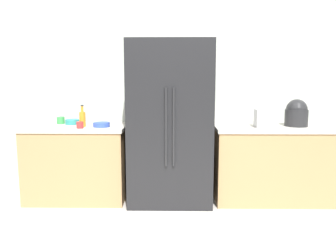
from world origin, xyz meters
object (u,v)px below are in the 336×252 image
at_px(toaster, 264,118).
at_px(cup_a, 61,120).
at_px(cup_b, 80,125).
at_px(bowl_b, 72,122).
at_px(bottle_a, 82,118).
at_px(bowl_a, 101,125).
at_px(refrigerator, 170,123).
at_px(rice_cooker, 296,114).

bearing_deg(toaster, cup_a, 173.87).
xyz_separation_m(cup_b, bowl_b, (-0.18, 0.32, -0.01)).
xyz_separation_m(toaster, cup_a, (-2.41, 0.26, -0.06)).
xyz_separation_m(bottle_a, bowl_b, (-0.18, 0.20, -0.07)).
bearing_deg(bowl_a, refrigerator, 3.98).
xyz_separation_m(toaster, bowl_a, (-1.86, 0.01, -0.08)).
distance_m(cup_a, cup_b, 0.49).
height_order(toaster, bowl_b, toaster).
bearing_deg(cup_a, bowl_b, -14.80).
distance_m(toaster, cup_b, 2.08).
xyz_separation_m(cup_a, bowl_a, (0.55, -0.24, -0.02)).
height_order(refrigerator, toaster, refrigerator).
relative_size(cup_a, cup_b, 1.21).
height_order(refrigerator, cup_a, refrigerator).
bearing_deg(rice_cooker, cup_a, 176.90).
bearing_deg(bowl_b, cup_a, 165.20).
distance_m(refrigerator, cup_a, 1.35).
relative_size(refrigerator, toaster, 9.10).
xyz_separation_m(bottle_a, bowl_a, (0.22, -0.01, -0.07)).
bearing_deg(cup_b, toaster, 2.74).
xyz_separation_m(toaster, bottle_a, (-2.07, 0.02, -0.01)).
bearing_deg(rice_cooker, bowl_b, 177.60).
height_order(toaster, cup_b, toaster).
bearing_deg(rice_cooker, bottle_a, -178.01).
bearing_deg(cup_a, toaster, -6.13).
height_order(rice_cooker, cup_a, rice_cooker).
relative_size(refrigerator, bottle_a, 7.37).
xyz_separation_m(cup_a, cup_b, (0.33, -0.36, -0.01)).
bearing_deg(bottle_a, toaster, -0.57).
height_order(refrigerator, cup_b, refrigerator).
bearing_deg(bowl_a, toaster, -0.46).
relative_size(refrigerator, rice_cooker, 5.93).
distance_m(cup_a, bowl_a, 0.60).
bearing_deg(rice_cooker, cup_b, -175.24).
bearing_deg(cup_b, refrigerator, 9.55).
height_order(refrigerator, bowl_a, refrigerator).
bearing_deg(bottle_a, bowl_b, 131.88).
xyz_separation_m(rice_cooker, bottle_a, (-2.47, -0.09, -0.05)).
bearing_deg(bowl_b, rice_cooker, -2.40).
xyz_separation_m(refrigerator, rice_cooker, (1.47, 0.04, 0.10)).
relative_size(rice_cooker, bowl_b, 1.88).
distance_m(refrigerator, cup_b, 1.02).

